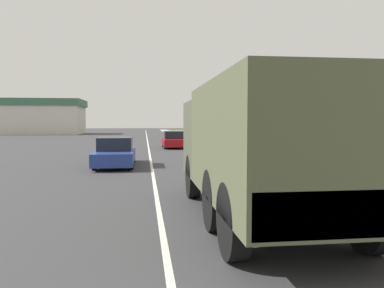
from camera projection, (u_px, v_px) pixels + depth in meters
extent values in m
plane|color=#38383A|center=(148.00, 144.00, 35.75)|extent=(180.00, 180.00, 0.00)
cube|color=silver|center=(148.00, 144.00, 35.75)|extent=(0.12, 120.00, 0.00)
cube|color=#ADAAA3|center=(195.00, 143.00, 36.32)|extent=(1.80, 120.00, 0.12)
cube|color=#4C7538|center=(239.00, 143.00, 36.88)|extent=(7.00, 120.00, 0.02)
cube|color=#474C38|center=(231.00, 138.00, 10.55)|extent=(2.51, 1.99, 2.04)
cube|color=#4C5138|center=(275.00, 141.00, 7.02)|extent=(2.51, 5.12, 2.23)
cube|color=#474C38|center=(345.00, 214.00, 4.58)|extent=(2.39, 0.10, 0.60)
cube|color=red|center=(272.00, 200.00, 4.43)|extent=(0.12, 0.06, 0.12)
cylinder|color=black|center=(193.00, 176.00, 10.37)|extent=(0.30, 1.19, 1.19)
cylinder|color=black|center=(270.00, 175.00, 10.65)|extent=(0.30, 1.19, 1.19)
cylinder|color=black|center=(233.00, 221.00, 5.68)|extent=(0.30, 1.19, 1.19)
cylinder|color=black|center=(369.00, 216.00, 5.96)|extent=(0.30, 1.19, 1.19)
cylinder|color=black|center=(214.00, 200.00, 7.20)|extent=(0.30, 1.19, 1.19)
cylinder|color=black|center=(323.00, 197.00, 7.48)|extent=(0.30, 1.19, 1.19)
cube|color=navy|center=(115.00, 156.00, 17.87)|extent=(1.77, 4.84, 0.58)
cube|color=black|center=(115.00, 144.00, 17.93)|extent=(1.56, 2.18, 0.62)
cylinder|color=black|center=(102.00, 156.00, 19.31)|extent=(0.20, 0.64, 0.64)
cylinder|color=black|center=(133.00, 156.00, 19.51)|extent=(0.20, 0.64, 0.64)
cylinder|color=black|center=(94.00, 163.00, 16.24)|extent=(0.20, 0.64, 0.64)
cylinder|color=black|center=(131.00, 162.00, 16.44)|extent=(0.20, 0.64, 0.64)
cube|color=maroon|center=(175.00, 142.00, 30.30)|extent=(1.88, 4.38, 0.57)
cube|color=black|center=(175.00, 135.00, 30.35)|extent=(1.66, 1.97, 0.61)
cylinder|color=black|center=(163.00, 143.00, 31.59)|extent=(0.20, 0.64, 0.64)
cylinder|color=black|center=(183.00, 143.00, 31.80)|extent=(0.20, 0.64, 0.64)
cylinder|color=black|center=(165.00, 145.00, 28.81)|extent=(0.20, 0.64, 0.64)
cylinder|color=black|center=(187.00, 145.00, 29.02)|extent=(0.20, 0.64, 0.64)
cube|color=beige|center=(28.00, 120.00, 64.31)|extent=(17.91, 9.21, 4.75)
cube|color=#3D6651|center=(28.00, 103.00, 64.13)|extent=(18.62, 9.58, 1.19)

